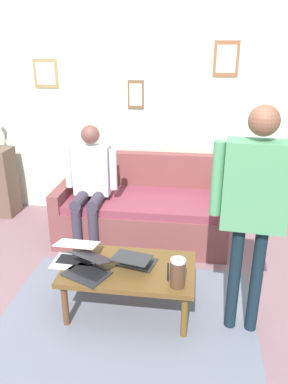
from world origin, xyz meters
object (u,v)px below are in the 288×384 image
laptop_left (135,261)px  laptop_right (75,255)px  person_seated (90,180)px  coffee_table (129,272)px  couch (143,211)px  french_press (178,273)px  laptop_center (89,268)px  person_standing (255,197)px

laptop_left → laptop_right: 0.49m
laptop_right → person_seated: (0.14, -1.02, 0.27)m
coffee_table → laptop_right: bearing=-4.3°
couch → french_press: size_ratio=7.30×
person_seated → coffee_table: bearing=119.1°
couch → french_press: (-0.46, 1.47, 0.22)m
coffee_table → laptop_center: bearing=22.7°
laptop_left → laptop_center: 0.37m
french_press → couch: bearing=-72.6°
laptop_center → french_press: bearing=174.0°
laptop_left → coffee_table: bearing=30.4°
couch → person_standing: bearing=124.9°
laptop_left → person_standing: person_standing is taller
laptop_left → laptop_right: laptop_right is taller
laptop_right → coffee_table: bearing=175.7°
couch → coffee_table: couch is taller
person_seated → laptop_right: bearing=98.0°
person_standing → couch: bearing=-55.1°
laptop_center → laptop_right: bearing=-44.7°
couch → laptop_right: size_ratio=5.26×
french_press → laptop_right: bearing=-15.1°
coffee_table → french_press: (-0.39, 0.19, 0.16)m
coffee_table → laptop_center: 0.32m
laptop_left → person_seated: 1.24m
laptop_center → person_standing: 1.33m
french_press → person_seated: person_seated is taller
laptop_right → french_press: (-0.83, 0.22, 0.06)m
coffee_table → laptop_center: size_ratio=2.46×
laptop_right → person_standing: 1.47m
laptop_center → laptop_left: bearing=-156.2°
laptop_left → person_standing: bearing=172.7°
couch → french_press: bearing=107.4°
laptop_left → person_seated: bearing=-58.3°
couch → coffee_table: 1.28m
laptop_right → french_press: size_ratio=1.39×
laptop_left → french_press: 0.41m
laptop_right → person_standing: person_standing is taller
laptop_center → person_standing: (-1.17, -0.04, 0.63)m
couch → laptop_center: 1.42m
couch → person_seated: bearing=23.7°
coffee_table → laptop_left: (-0.05, -0.03, 0.09)m
coffee_table → person_seated: (0.59, -1.05, 0.36)m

